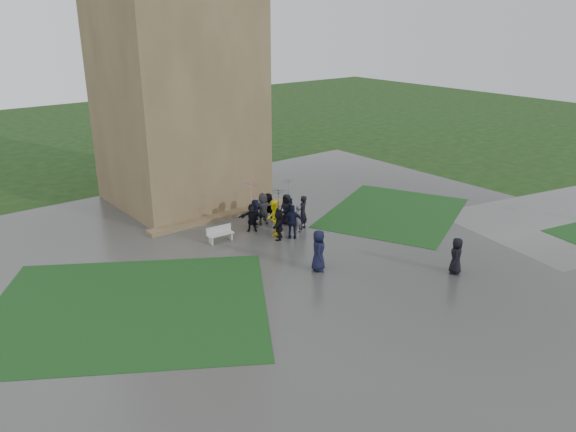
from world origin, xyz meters
TOP-DOWN VIEW (x-y plane):
  - ground at (0.00, 0.00)m, footprint 120.00×120.00m
  - plaza at (0.00, 2.00)m, footprint 34.00×34.00m
  - lawn_inset_left at (-8.50, 4.00)m, footprint 14.10×13.46m
  - lawn_inset_right at (8.50, 5.00)m, footprint 11.12×10.15m
  - tower at (0.00, 15.00)m, footprint 8.00×8.00m
  - tower_plinth at (0.00, 10.60)m, footprint 9.00×0.80m
  - bench at (-1.91, 7.64)m, footprint 1.43×0.56m
  - visitor_cluster at (1.28, 7.26)m, footprint 3.75×3.99m
  - pedestrian_mid at (-0.21, 1.89)m, footprint 1.11×1.14m
  - pedestrian_near at (4.45, -2.22)m, footprint 1.01×0.94m

SIDE VIEW (x-z plane):
  - ground at x=0.00m, z-range 0.00..0.00m
  - plaza at x=0.00m, z-range 0.00..0.02m
  - lawn_inset_left at x=-8.50m, z-range 0.02..0.03m
  - lawn_inset_right at x=8.50m, z-range 0.02..0.03m
  - tower_plinth at x=0.00m, z-range 0.02..0.24m
  - bench at x=-1.91m, z-range 0.03..0.84m
  - pedestrian_near at x=4.45m, z-range 0.02..1.72m
  - pedestrian_mid at x=-0.21m, z-range 0.02..1.97m
  - visitor_cluster at x=1.28m, z-range -0.23..2.51m
  - tower at x=0.00m, z-range 0.00..18.00m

